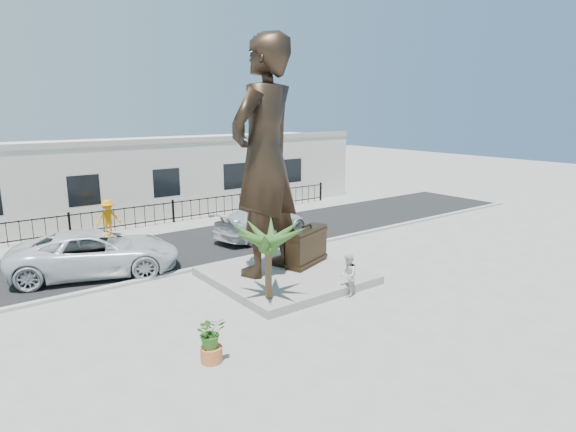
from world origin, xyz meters
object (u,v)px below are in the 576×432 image
statue (264,158)px  tourist (348,275)px  suitcase (307,246)px  car_white (96,253)px

statue → tourist: bearing=93.9°
statue → suitcase: 4.00m
suitcase → tourist: (-0.47, -2.82, -0.29)m
suitcase → car_white: size_ratio=0.33×
statue → car_white: bearing=-61.0°
car_white → statue: bearing=-112.2°
suitcase → tourist: suitcase is taller
car_white → suitcase: bearing=-105.2°
suitcase → statue: bearing=151.4°
car_white → tourist: bearing=-120.5°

